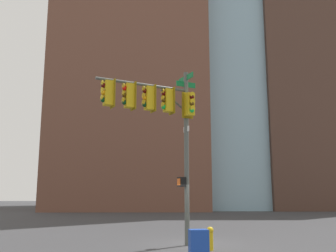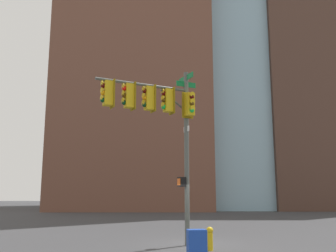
# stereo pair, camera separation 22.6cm
# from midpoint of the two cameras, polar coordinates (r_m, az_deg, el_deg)

# --- Properties ---
(ground_plane) EXTENTS (200.00, 200.00, 0.00)m
(ground_plane) POSITION_cam_midpoint_polar(r_m,az_deg,el_deg) (16.85, 3.44, -17.41)
(ground_plane) COLOR #38383A
(signal_pole_assembly) EXTENTS (2.44, 4.17, 7.48)m
(signal_pole_assembly) POSITION_cam_midpoint_polar(r_m,az_deg,el_deg) (15.95, -1.60, 1.77)
(signal_pole_assembly) COLOR #4C514C
(signal_pole_assembly) RESTS_ON ground_plane
(fire_hydrant) EXTENTS (0.34, 0.26, 0.87)m
(fire_hydrant) POSITION_cam_midpoint_polar(r_m,az_deg,el_deg) (14.96, 5.97, -16.47)
(fire_hydrant) COLOR gold
(fire_hydrant) RESTS_ON ground_plane
(newspaper_box) EXTENTS (0.50, 0.61, 1.05)m
(newspaper_box) POSITION_cam_midpoint_polar(r_m,az_deg,el_deg) (11.84, 4.10, -17.89)
(newspaper_box) COLOR #193FA5
(newspaper_box) RESTS_ON ground_plane
(building_brick_nearside) EXTENTS (24.62, 20.42, 59.29)m
(building_brick_nearside) POSITION_cam_midpoint_polar(r_m,az_deg,el_deg) (63.23, -5.02, 15.61)
(building_brick_nearside) COLOR brown
(building_brick_nearside) RESTS_ON ground_plane
(building_brick_midblock) EXTENTS (19.37, 14.65, 36.72)m
(building_brick_midblock) POSITION_cam_midpoint_polar(r_m,az_deg,el_deg) (61.88, 18.94, 5.54)
(building_brick_midblock) COLOR #4C3328
(building_brick_midblock) RESTS_ON ground_plane
(building_glass_tower) EXTENTS (33.84, 30.16, 71.35)m
(building_glass_tower) POSITION_cam_midpoint_polar(r_m,az_deg,el_deg) (72.36, 1.22, 17.39)
(building_glass_tower) COLOR #8CB2C6
(building_glass_tower) RESTS_ON ground_plane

